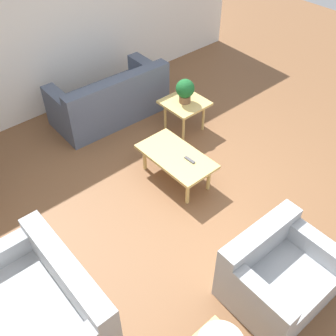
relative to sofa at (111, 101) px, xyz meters
name	(u,v)px	position (x,y,z in m)	size (l,w,h in m)	color
ground_plane	(196,200)	(-2.19, 0.27, -0.30)	(14.00, 14.00, 0.00)	brown
wall_right	(54,22)	(0.87, 0.27, 1.05)	(0.12, 7.20, 2.70)	white
sofa	(111,101)	(0.00, 0.00, 0.00)	(0.91, 1.78, 0.80)	#4C566B
armchair	(277,274)	(-3.61, 0.56, -0.01)	(0.85, 1.02, 0.73)	#A8ADB2
loveseat	(46,305)	(-2.40, 2.41, -0.02)	(1.40, 0.84, 0.73)	#A8ADB2
coffee_table	(176,158)	(-1.72, 0.19, 0.05)	(1.03, 0.56, 0.40)	tan
side_table_plant	(185,105)	(-0.98, -0.65, 0.12)	(0.60, 0.60, 0.48)	tan
potted_plant	(185,90)	(-0.98, -0.65, 0.38)	(0.27, 0.27, 0.36)	brown
remote_control	(190,160)	(-1.91, 0.13, 0.11)	(0.16, 0.04, 0.02)	#4C4C51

